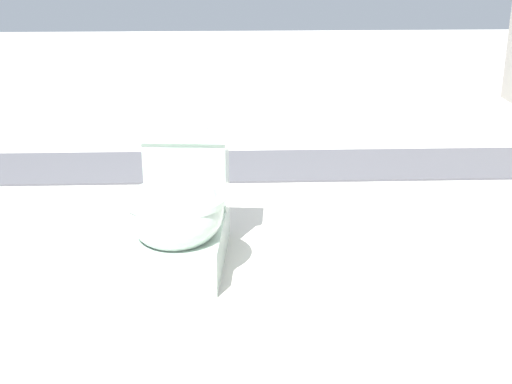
{
  "coord_description": "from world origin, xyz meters",
  "views": [
    {
      "loc": [
        2.57,
        0.26,
        1.28
      ],
      "look_at": [
        -0.07,
        0.36,
        0.3
      ],
      "focal_mm": 50.0,
      "sensor_mm": 36.0,
      "label": 1
    }
  ],
  "objects": [
    {
      "name": "ground_plane",
      "position": [
        0.0,
        0.0,
        0.0
      ],
      "size": [
        14.0,
        14.0,
        0.0
      ],
      "primitive_type": "plane",
      "color": "beige"
    },
    {
      "name": "gravel_strip",
      "position": [
        -1.29,
        0.5,
        0.01
      ],
      "size": [
        0.56,
        8.0,
        0.01
      ],
      "primitive_type": "cube",
      "color": "#4C4C51",
      "rests_on": "ground"
    },
    {
      "name": "toilet",
      "position": [
        -0.07,
        0.06,
        0.22
      ],
      "size": [
        0.66,
        0.43,
        0.52
      ],
      "rotation": [
        0.0,
        0.0,
        -0.08
      ],
      "color": "#B2C6B7",
      "rests_on": "ground"
    }
  ]
}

